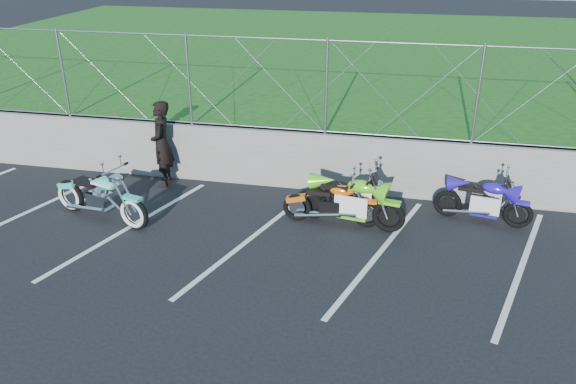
% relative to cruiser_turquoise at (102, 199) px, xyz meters
% --- Properties ---
extents(ground, '(90.00, 90.00, 0.00)m').
position_rel_cruiser_turquoise_xyz_m(ground, '(3.04, -1.14, -0.47)').
color(ground, black).
rests_on(ground, ground).
extents(retaining_wall, '(30.00, 0.22, 1.30)m').
position_rel_cruiser_turquoise_xyz_m(retaining_wall, '(3.04, 2.36, 0.18)').
color(retaining_wall, slate).
rests_on(retaining_wall, ground).
extents(grass_field, '(30.00, 20.00, 1.30)m').
position_rel_cruiser_turquoise_xyz_m(grass_field, '(3.04, 12.36, 0.18)').
color(grass_field, '#1B5115').
rests_on(grass_field, ground).
extents(chain_link_fence, '(28.00, 0.03, 2.00)m').
position_rel_cruiser_turquoise_xyz_m(chain_link_fence, '(3.04, 2.36, 1.83)').
color(chain_link_fence, gray).
rests_on(chain_link_fence, retaining_wall).
extents(parking_lines, '(18.29, 4.31, 0.01)m').
position_rel_cruiser_turquoise_xyz_m(parking_lines, '(4.24, -0.14, -0.47)').
color(parking_lines, silver).
rests_on(parking_lines, ground).
extents(cruiser_turquoise, '(2.30, 0.86, 1.17)m').
position_rel_cruiser_turquoise_xyz_m(cruiser_turquoise, '(0.00, 0.00, 0.00)').
color(cruiser_turquoise, black).
rests_on(cruiser_turquoise, ground).
extents(naked_orange, '(1.94, 0.66, 0.97)m').
position_rel_cruiser_turquoise_xyz_m(naked_orange, '(4.47, 0.78, -0.06)').
color(naked_orange, black).
rests_on(naked_orange, ground).
extents(sportbike_green, '(2.15, 0.76, 1.12)m').
position_rel_cruiser_turquoise_xyz_m(sportbike_green, '(4.82, 0.79, 0.01)').
color(sportbike_green, black).
rests_on(sportbike_green, ground).
extents(sportbike_blue, '(1.87, 0.66, 0.97)m').
position_rel_cruiser_turquoise_xyz_m(sportbike_blue, '(7.34, 1.46, -0.05)').
color(sportbike_blue, black).
rests_on(sportbike_blue, ground).
extents(person_standing, '(0.63, 0.80, 1.93)m').
position_rel_cruiser_turquoise_xyz_m(person_standing, '(0.48, 1.90, 0.49)').
color(person_standing, black).
rests_on(person_standing, ground).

